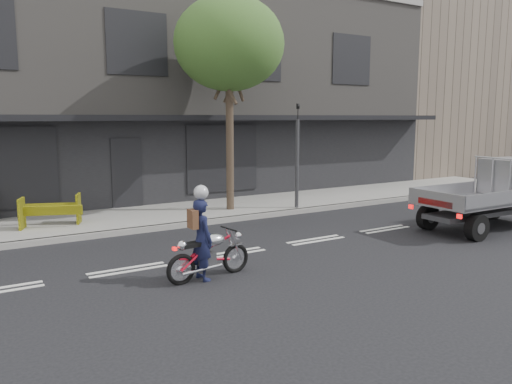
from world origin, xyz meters
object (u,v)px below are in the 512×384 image
(traffic_light_pole, at_px, (297,162))
(motorcycle, at_px, (209,254))
(rider, at_px, (202,240))
(street_tree, at_px, (229,44))
(construction_barrier, at_px, (52,212))
(flatbed_ute, at_px, (509,186))

(traffic_light_pole, distance_m, motorcycle, 7.23)
(traffic_light_pole, bearing_deg, rider, -139.97)
(motorcycle, distance_m, rider, 0.33)
(motorcycle, bearing_deg, street_tree, 52.00)
(traffic_light_pole, xyz_separation_m, construction_barrier, (-7.34, 0.91, -1.07))
(traffic_light_pole, distance_m, flatbed_ute, 6.24)
(street_tree, distance_m, motorcycle, 8.06)
(traffic_light_pole, height_order, flatbed_ute, traffic_light_pole)
(traffic_light_pole, distance_m, construction_barrier, 7.47)
(motorcycle, relative_size, construction_barrier, 1.18)
(street_tree, distance_m, traffic_light_pole, 4.23)
(traffic_light_pole, bearing_deg, flatbed_ute, -49.72)
(traffic_light_pole, relative_size, motorcycle, 1.92)
(construction_barrier, bearing_deg, flatbed_ute, -26.47)
(street_tree, distance_m, rider, 7.95)
(motorcycle, height_order, construction_barrier, construction_barrier)
(motorcycle, xyz_separation_m, rider, (-0.15, -0.00, 0.30))
(motorcycle, height_order, flatbed_ute, flatbed_ute)
(traffic_light_pole, relative_size, rider, 2.24)
(construction_barrier, bearing_deg, motorcycle, -70.82)
(traffic_light_pole, xyz_separation_m, motorcycle, (-5.40, -4.66, -1.17))
(traffic_light_pole, bearing_deg, construction_barrier, 172.94)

